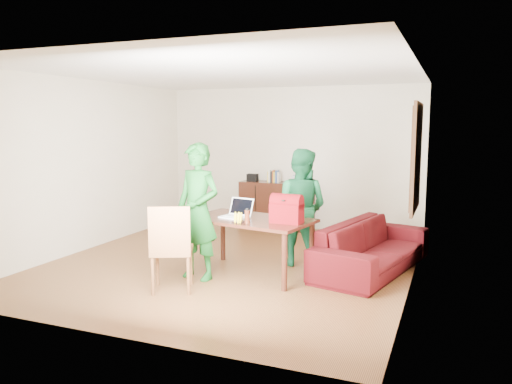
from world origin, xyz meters
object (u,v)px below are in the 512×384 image
at_px(chair, 172,266).
at_px(red_bag, 287,211).
at_px(person_near, 198,211).
at_px(laptop, 234,214).
at_px(sofa, 372,247).
at_px(bottle, 247,216).
at_px(person_far, 300,207).
at_px(table, 250,225).

height_order(chair, red_bag, chair).
distance_m(person_near, laptop, 0.52).
height_order(laptop, sofa, laptop).
relative_size(chair, bottle, 5.64).
bearing_deg(red_bag, sofa, 46.17).
distance_m(person_far, sofa, 1.13).
xyz_separation_m(laptop, bottle, (0.30, -0.27, 0.05)).
height_order(laptop, red_bag, red_bag).
xyz_separation_m(chair, person_far, (1.10, 1.66, 0.52)).
bearing_deg(chair, table, 33.13).
bearing_deg(person_near, person_far, 57.02).
bearing_deg(red_bag, person_near, -160.43).
height_order(table, sofa, table).
bearing_deg(table, bottle, -64.35).
xyz_separation_m(person_far, sofa, (1.01, 0.10, -0.50)).
distance_m(laptop, bottle, 0.40).
xyz_separation_m(bottle, red_bag, (0.45, 0.21, 0.05)).
distance_m(chair, laptop, 1.13).
bearing_deg(sofa, laptop, 129.14).
bearing_deg(sofa, red_bag, 146.10).
distance_m(chair, bottle, 1.11).
relative_size(person_far, bottle, 8.83).
xyz_separation_m(chair, person_near, (0.05, 0.56, 0.57)).
relative_size(table, chair, 1.65).
relative_size(laptop, red_bag, 1.03).
xyz_separation_m(laptop, sofa, (1.70, 0.82, -0.47)).
bearing_deg(bottle, laptop, 138.04).
xyz_separation_m(person_near, laptop, (0.35, 0.37, -0.08)).
relative_size(person_far, sofa, 0.74).
bearing_deg(sofa, chair, 143.28).
relative_size(chair, red_bag, 2.70).
xyz_separation_m(person_far, bottle, (-0.40, -0.99, 0.02)).
relative_size(person_near, red_bag, 4.49).
bearing_deg(person_near, laptop, 57.73).
height_order(chair, laptop, chair).
bearing_deg(table, sofa, 37.82).
distance_m(person_far, bottle, 1.07).
distance_m(chair, person_near, 0.81).
bearing_deg(laptop, person_far, 57.83).
height_order(bottle, red_bag, red_bag).
bearing_deg(person_far, red_bag, 100.17).
distance_m(table, person_near, 0.74).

